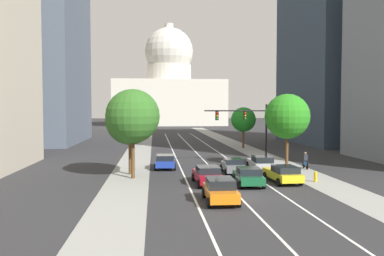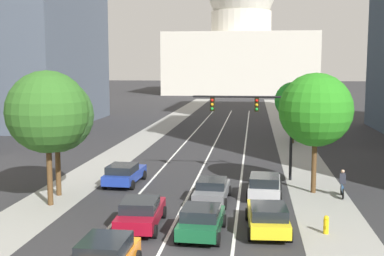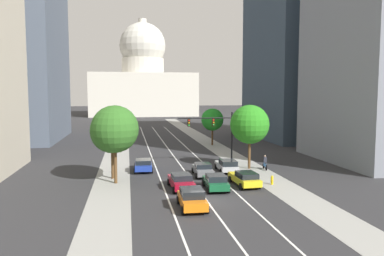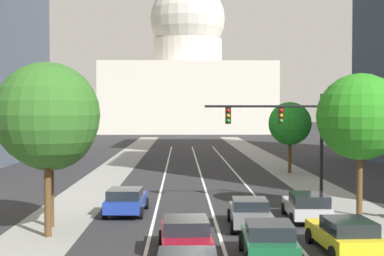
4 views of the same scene
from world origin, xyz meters
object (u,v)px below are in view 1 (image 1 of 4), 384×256
at_px(street_tree_mid_right, 287,116).
at_px(street_tree_far_right, 243,120).
at_px(car_orange, 220,190).
at_px(capitol_building, 169,89).
at_px(traffic_signal_mast, 247,122).
at_px(street_tree_near_left, 130,120).
at_px(street_tree_mid_left, 133,116).
at_px(car_crimson, 208,175).
at_px(car_blue, 165,161).
at_px(car_silver, 261,162).
at_px(car_yellow, 283,174).
at_px(car_green, 248,176).
at_px(fire_hydrant, 316,176).
at_px(car_gray, 233,166).
at_px(cyclist, 305,160).

distance_m(street_tree_mid_right, street_tree_far_right, 20.70).
relative_size(car_orange, street_tree_mid_right, 0.54).
bearing_deg(street_tree_mid_right, street_tree_far_right, 89.47).
height_order(capitol_building, traffic_signal_mast, capitol_building).
distance_m(street_tree_near_left, street_tree_mid_left, 2.23).
height_order(capitol_building, car_crimson, capitol_building).
relative_size(car_blue, car_silver, 0.99).
distance_m(capitol_building, car_yellow, 121.18).
height_order(car_blue, car_silver, car_silver).
bearing_deg(car_blue, car_silver, -99.87).
xyz_separation_m(car_crimson, car_green, (3.13, -0.85, -0.01)).
bearing_deg(car_orange, traffic_signal_mast, -17.95).
bearing_deg(car_yellow, traffic_signal_mast, -1.27).
bearing_deg(street_tree_mid_right, street_tree_mid_left, -162.82).
xyz_separation_m(traffic_signal_mast, street_tree_mid_left, (-12.08, -8.14, 0.85)).
bearing_deg(car_crimson, street_tree_near_left, 47.41).
distance_m(car_orange, traffic_signal_mast, 18.97).
bearing_deg(car_silver, street_tree_near_left, 98.26).
bearing_deg(car_green, car_yellow, -70.31).
bearing_deg(street_tree_mid_right, car_orange, -123.31).
relative_size(car_crimson, street_tree_near_left, 0.64).
bearing_deg(street_tree_near_left, fire_hydrant, -19.03).
relative_size(car_gray, street_tree_mid_left, 0.57).
height_order(capitol_building, street_tree_mid_left, capitol_building).
xyz_separation_m(car_gray, street_tree_mid_left, (-9.24, -1.84, 4.70)).
relative_size(fire_hydrant, street_tree_far_right, 0.14).
distance_m(capitol_building, car_green, 122.08).
bearing_deg(car_green, fire_hydrant, -78.21).
distance_m(car_gray, car_silver, 3.52).
distance_m(car_gray, street_tree_far_right, 24.75).
distance_m(car_yellow, cyclist, 8.50).
bearing_deg(car_yellow, car_silver, -2.67).
height_order(capitol_building, street_tree_far_right, capitol_building).
bearing_deg(fire_hydrant, car_gray, 139.64).
height_order(street_tree_far_right, street_tree_mid_left, street_tree_mid_left).
relative_size(car_yellow, car_silver, 1.04).
bearing_deg(fire_hydrant, car_green, -170.55).
height_order(car_orange, car_blue, car_orange).
distance_m(car_silver, fire_hydrant, 7.23).
xyz_separation_m(fire_hydrant, street_tree_mid_left, (-15.17, 3.19, 4.96)).
distance_m(car_green, street_tree_far_right, 30.55).
bearing_deg(capitol_building, car_green, -89.26).
distance_m(car_yellow, car_silver, 6.66).
bearing_deg(car_silver, car_blue, 80.39).
height_order(car_orange, car_green, car_orange).
relative_size(car_crimson, street_tree_mid_right, 0.61).
height_order(fire_hydrant, street_tree_mid_left, street_tree_mid_left).
height_order(car_gray, car_silver, car_silver).
relative_size(car_orange, street_tree_far_right, 0.65).
height_order(car_crimson, cyclist, cyclist).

